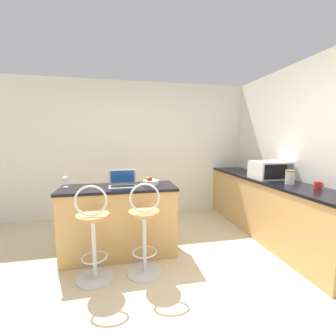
# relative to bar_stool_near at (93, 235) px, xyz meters

# --- Properties ---
(ground_plane) EXTENTS (20.00, 20.00, 0.00)m
(ground_plane) POSITION_rel_bar_stool_near_xyz_m (0.68, -0.28, -0.50)
(ground_plane) COLOR beige
(wall_back) EXTENTS (12.00, 0.06, 2.60)m
(wall_back) POSITION_rel_bar_stool_near_xyz_m (0.68, 2.08, 0.80)
(wall_back) COLOR silver
(wall_back) RESTS_ON ground_plane
(breakfast_bar) EXTENTS (1.45, 0.57, 0.91)m
(breakfast_bar) POSITION_rel_bar_stool_near_xyz_m (0.27, 0.51, -0.05)
(breakfast_bar) COLOR tan
(breakfast_bar) RESTS_ON ground_plane
(counter_right) EXTENTS (0.60, 2.86, 0.91)m
(counter_right) POSITION_rel_bar_stool_near_xyz_m (2.53, 0.63, -0.05)
(counter_right) COLOR tan
(counter_right) RESTS_ON ground_plane
(bar_stool_near) EXTENTS (0.40, 0.40, 1.06)m
(bar_stool_near) POSITION_rel_bar_stool_near_xyz_m (0.00, 0.00, 0.00)
(bar_stool_near) COLOR silver
(bar_stool_near) RESTS_ON ground_plane
(bar_stool_far) EXTENTS (0.40, 0.40, 1.06)m
(bar_stool_far) POSITION_rel_bar_stool_near_xyz_m (0.54, 0.00, 0.00)
(bar_stool_far) COLOR silver
(bar_stool_far) RESTS_ON ground_plane
(laptop) EXTENTS (0.35, 0.25, 0.21)m
(laptop) POSITION_rel_bar_stool_near_xyz_m (0.32, 0.53, 0.46)
(laptop) COLOR #B7BABF
(laptop) RESTS_ON breakfast_bar
(microwave) EXTENTS (0.52, 0.40, 0.27)m
(microwave) POSITION_rel_bar_stool_near_xyz_m (2.54, 0.63, 0.54)
(microwave) COLOR silver
(microwave) RESTS_ON counter_right
(wine_glass_tall) EXTENTS (0.07, 0.07, 0.14)m
(wine_glass_tall) POSITION_rel_bar_stool_near_xyz_m (-0.39, 0.61, 0.50)
(wine_glass_tall) COLOR silver
(wine_glass_tall) RESTS_ON breakfast_bar
(storage_jar) EXTENTS (0.12, 0.12, 0.19)m
(storage_jar) POSITION_rel_bar_stool_near_xyz_m (2.52, 0.19, 0.50)
(storage_jar) COLOR silver
(storage_jar) RESTS_ON counter_right
(fruit_bowl) EXTENTS (0.21, 0.21, 0.11)m
(fruit_bowl) POSITION_rel_bar_stool_near_xyz_m (0.69, 0.57, 0.44)
(fruit_bowl) COLOR silver
(fruit_bowl) RESTS_ON breakfast_bar
(mug_red) EXTENTS (0.10, 0.08, 0.09)m
(mug_red) POSITION_rel_bar_stool_near_xyz_m (2.63, -0.15, 0.45)
(mug_red) COLOR red
(mug_red) RESTS_ON counter_right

